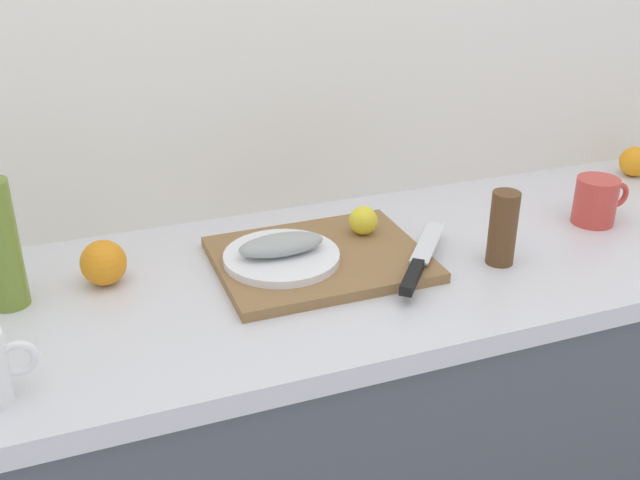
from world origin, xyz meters
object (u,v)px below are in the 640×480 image
object	(u,v)px
white_plate	(282,257)
chef_knife	(418,264)
fish_fillet	(281,245)
lemon_0	(363,220)
coffee_mug_1	(597,201)
pepper_mill	(503,228)
cutting_board	(320,259)

from	to	relation	value
white_plate	chef_knife	distance (m)	0.25
fish_fillet	lemon_0	world-z (taller)	lemon_0
chef_knife	coffee_mug_1	distance (m)	0.47
fish_fillet	pepper_mill	size ratio (longest dim) A/B	1.13
fish_fillet	chef_knife	distance (m)	0.25
white_plate	fish_fillet	xyz separation A→B (m)	(0.00, 0.00, 0.03)
cutting_board	fish_fillet	distance (m)	0.09
lemon_0	coffee_mug_1	distance (m)	0.50
white_plate	coffee_mug_1	size ratio (longest dim) A/B	1.68
cutting_board	white_plate	xyz separation A→B (m)	(-0.08, 0.00, 0.02)
cutting_board	chef_knife	distance (m)	0.19
fish_fillet	cutting_board	bearing A→B (deg)	-0.82
lemon_0	coffee_mug_1	size ratio (longest dim) A/B	0.44
fish_fillet	chef_knife	size ratio (longest dim) A/B	0.66
white_plate	chef_knife	size ratio (longest dim) A/B	0.88
cutting_board	white_plate	bearing A→B (deg)	179.18
fish_fillet	lemon_0	bearing A→B (deg)	16.26
lemon_0	pepper_mill	xyz separation A→B (m)	(0.21, -0.17, 0.02)
cutting_board	pepper_mill	world-z (taller)	pepper_mill
pepper_mill	chef_knife	bearing A→B (deg)	179.91
coffee_mug_1	lemon_0	bearing A→B (deg)	170.25
cutting_board	white_plate	world-z (taller)	white_plate
cutting_board	lemon_0	bearing A→B (deg)	26.43
lemon_0	coffee_mug_1	bearing A→B (deg)	-9.75
coffee_mug_1	pepper_mill	bearing A→B (deg)	-163.59
white_plate	coffee_mug_1	bearing A→B (deg)	-2.55
white_plate	chef_knife	bearing A→B (deg)	-27.29
pepper_mill	white_plate	bearing A→B (deg)	163.78
chef_knife	pepper_mill	xyz separation A→B (m)	(0.17, -0.00, 0.04)
cutting_board	fish_fillet	world-z (taller)	fish_fillet
chef_knife	pepper_mill	bearing A→B (deg)	-51.05
pepper_mill	lemon_0	bearing A→B (deg)	140.79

